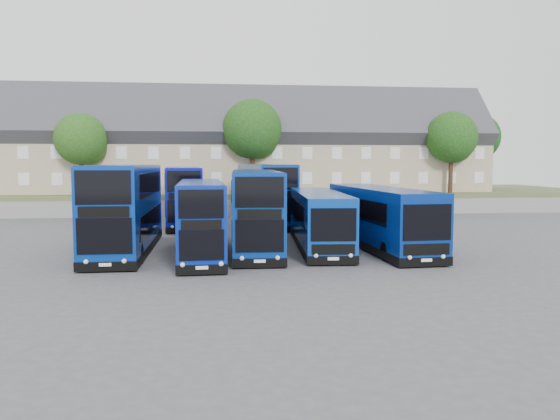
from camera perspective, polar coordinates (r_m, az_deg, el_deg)
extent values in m
plane|color=#4A4A4F|center=(28.28, -3.65, -5.34)|extent=(120.00, 120.00, 0.00)
cube|color=slate|center=(51.98, -4.98, 0.21)|extent=(70.00, 0.40, 1.50)
cube|color=#4A512D|center=(61.93, -5.24, 1.21)|extent=(80.00, 20.00, 2.00)
cube|color=brown|center=(61.90, -26.94, 10.74)|extent=(0.60, 0.90, 1.40)
cube|color=tan|center=(60.13, -22.65, 4.55)|extent=(6.00, 8.00, 6.00)
cube|color=#36353A|center=(60.20, -22.74, 7.40)|extent=(6.00, 10.40, 10.40)
cube|color=brown|center=(60.12, -21.47, 11.12)|extent=(0.60, 0.90, 1.40)
cube|color=tan|center=(58.76, -17.00, 4.71)|extent=(6.00, 8.00, 6.00)
cube|color=#36353A|center=(58.83, -17.07, 7.63)|extent=(6.00, 10.40, 10.40)
cube|color=brown|center=(58.89, -15.71, 11.41)|extent=(0.60, 0.90, 1.40)
cube|color=tan|center=(57.97, -11.14, 4.83)|extent=(6.00, 8.00, 6.00)
cube|color=#36353A|center=(58.04, -11.19, 7.80)|extent=(6.00, 10.40, 10.40)
cube|color=brown|center=(58.26, -9.75, 11.60)|extent=(0.60, 0.90, 1.40)
cube|color=tan|center=(57.80, -5.18, 4.91)|extent=(6.00, 8.00, 6.00)
cube|color=#36353A|center=(57.88, -5.20, 7.88)|extent=(6.00, 10.40, 10.40)
cube|color=brown|center=(58.25, -3.73, 11.66)|extent=(0.60, 0.90, 1.40)
cube|color=tan|center=(58.25, 0.75, 4.93)|extent=(6.00, 8.00, 6.00)
cube|color=#36353A|center=(58.33, 0.76, 7.88)|extent=(6.00, 10.40, 10.40)
cube|color=brown|center=(58.85, 2.24, 11.60)|extent=(0.60, 0.90, 1.40)
cube|color=tan|center=(59.31, 6.53, 4.90)|extent=(6.00, 8.00, 6.00)
cube|color=#36353A|center=(59.38, 6.56, 7.79)|extent=(6.00, 10.40, 10.40)
cube|color=brown|center=(60.05, 8.02, 11.42)|extent=(0.60, 0.90, 1.40)
cube|color=tan|center=(60.95, 12.06, 4.82)|extent=(6.00, 8.00, 6.00)
cube|color=#36353A|center=(61.02, 12.11, 7.64)|extent=(6.00, 10.40, 10.40)
cube|color=brown|center=(61.81, 13.52, 11.15)|extent=(0.60, 0.90, 1.40)
cube|color=tan|center=(63.11, 17.25, 4.71)|extent=(6.00, 8.00, 6.00)
cube|color=#36353A|center=(63.18, 17.32, 7.43)|extent=(6.00, 10.40, 10.40)
cube|color=brown|center=(64.09, 18.66, 10.80)|extent=(0.60, 0.90, 1.40)
cube|color=navy|center=(32.05, -15.83, 0.41)|extent=(2.83, 12.22, 4.53)
cube|color=black|center=(32.31, -15.73, -3.68)|extent=(2.87, 12.26, 0.45)
cube|color=black|center=(26.13, -17.88, -2.61)|extent=(2.47, 0.07, 1.66)
cube|color=black|center=(25.94, -18.01, 2.25)|extent=(2.47, 0.07, 1.55)
cylinder|color=black|center=(28.72, -19.39, -4.45)|extent=(0.30, 1.00, 1.00)
cube|color=#082194|center=(29.38, -8.25, -0.69)|extent=(2.62, 10.12, 3.67)
cube|color=black|center=(29.62, -8.21, -4.32)|extent=(2.66, 10.16, 0.45)
cube|color=black|center=(24.46, -8.19, -3.65)|extent=(1.98, 0.13, 1.37)
cube|color=black|center=(24.25, -8.24, 0.62)|extent=(1.98, 0.13, 1.28)
cylinder|color=black|center=(26.82, -10.31, -4.90)|extent=(0.33, 1.01, 1.00)
cube|color=navy|center=(31.39, -2.59, 0.21)|extent=(2.97, 11.48, 4.21)
cube|color=black|center=(31.65, -2.57, -3.68)|extent=(3.01, 11.52, 0.45)
cube|color=black|center=(25.79, -2.13, -2.73)|extent=(2.29, 0.14, 1.55)
cube|color=black|center=(25.60, -2.15, 1.87)|extent=(2.29, 0.14, 1.45)
cylinder|color=black|center=(28.14, -4.66, -4.37)|extent=(0.33, 1.01, 1.00)
cube|color=#071190|center=(44.81, -10.14, 1.63)|extent=(3.58, 11.80, 4.30)
cube|color=black|center=(44.99, -10.10, -1.17)|extent=(3.62, 11.84, 0.45)
cube|color=black|center=(39.05, -9.96, -0.12)|extent=(2.34, 0.25, 1.58)
cube|color=black|center=(38.92, -10.01, 2.98)|extent=(2.34, 0.25, 1.48)
cylinder|color=black|center=(41.37, -11.63, -1.45)|extent=(0.38, 1.02, 1.00)
cube|color=navy|center=(44.59, -1.59, 1.83)|extent=(3.98, 12.40, 4.52)
cube|color=black|center=(44.77, -1.58, -1.12)|extent=(4.02, 12.44, 0.45)
cube|color=black|center=(38.66, 0.09, 0.02)|extent=(2.46, 0.31, 1.66)
cube|color=black|center=(38.54, 0.09, 3.30)|extent=(2.46, 0.31, 1.55)
cylinder|color=black|center=(40.72, -2.28, -1.45)|extent=(0.40, 1.03, 1.00)
cube|color=#08389E|center=(32.52, 4.05, -0.73)|extent=(3.28, 12.20, 2.97)
cube|color=black|center=(32.71, 4.04, -3.40)|extent=(3.32, 12.24, 0.45)
cube|color=black|center=(26.52, 5.63, -1.55)|extent=(2.21, 0.20, 1.61)
cylinder|color=black|center=(28.79, 2.76, -4.14)|extent=(0.36, 1.02, 1.00)
cube|color=navy|center=(32.93, 10.37, -0.50)|extent=(3.43, 13.13, 3.23)
cube|color=black|center=(33.13, 10.32, -3.36)|extent=(3.47, 13.18, 0.45)
cube|color=black|center=(26.90, 15.15, -1.26)|extent=(2.41, 0.19, 1.73)
cylinder|color=black|center=(28.70, 11.01, -4.26)|extent=(0.36, 1.02, 1.00)
cylinder|color=#382314|center=(54.29, -20.01, 3.43)|extent=(0.44, 0.44, 3.75)
sphere|color=#203E11|center=(54.32, -20.11, 6.99)|extent=(4.80, 4.80, 4.80)
sphere|color=#203E11|center=(54.55, -19.37, 6.22)|extent=(3.30, 3.30, 3.30)
cylinder|color=#382314|center=(53.40, -2.91, 4.11)|extent=(0.44, 0.44, 4.50)
sphere|color=black|center=(53.49, -2.92, 8.45)|extent=(5.76, 5.76, 5.76)
sphere|color=black|center=(53.88, -2.30, 7.47)|extent=(3.96, 3.96, 3.96)
cylinder|color=#382314|center=(57.74, 17.40, 3.71)|extent=(0.44, 0.44, 4.00)
sphere|color=black|center=(57.78, 17.49, 7.28)|extent=(5.12, 5.12, 5.12)
sphere|color=black|center=(58.36, 17.85, 6.46)|extent=(3.52, 3.52, 3.52)
cylinder|color=#382314|center=(66.62, 19.69, 3.89)|extent=(0.44, 0.44, 4.25)
sphere|color=black|center=(66.67, 19.79, 7.18)|extent=(5.44, 5.44, 5.44)
sphere|color=black|center=(67.27, 20.08, 6.43)|extent=(3.74, 3.74, 3.74)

